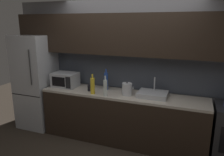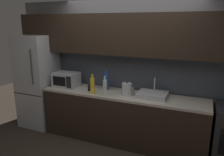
# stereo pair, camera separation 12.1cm
# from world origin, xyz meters

# --- Properties ---
(back_wall) EXTENTS (4.64, 0.44, 2.50)m
(back_wall) POSITION_xyz_m (0.00, 1.20, 1.55)
(back_wall) COLOR slate
(back_wall) RESTS_ON ground
(counter_run) EXTENTS (2.90, 0.60, 0.90)m
(counter_run) POSITION_xyz_m (0.00, 0.90, 0.45)
(counter_run) COLOR black
(counter_run) RESTS_ON ground
(refrigerator) EXTENTS (0.68, 0.69, 1.87)m
(refrigerator) POSITION_xyz_m (-1.83, 0.90, 0.93)
(refrigerator) COLOR #ADAFB5
(refrigerator) RESTS_ON ground
(microwave) EXTENTS (0.46, 0.35, 0.27)m
(microwave) POSITION_xyz_m (-1.15, 0.92, 1.04)
(microwave) COLOR #A8AAAF
(microwave) RESTS_ON counter_run
(sink_basin) EXTENTS (0.48, 0.38, 0.30)m
(sink_basin) POSITION_xyz_m (0.53, 0.93, 0.94)
(sink_basin) COLOR #ADAFB5
(sink_basin) RESTS_ON counter_run
(kettle) EXTENTS (0.20, 0.17, 0.23)m
(kettle) POSITION_xyz_m (0.11, 0.85, 1.00)
(kettle) COLOR #B7BABF
(kettle) RESTS_ON counter_run
(wine_bottle_clear) EXTENTS (0.07, 0.07, 0.35)m
(wine_bottle_clear) POSITION_xyz_m (-0.22, 0.68, 1.04)
(wine_bottle_clear) COLOR silver
(wine_bottle_clear) RESTS_ON counter_run
(wine_bottle_blue) EXTENTS (0.07, 0.07, 0.39)m
(wine_bottle_blue) POSITION_xyz_m (-0.34, 1.00, 1.07)
(wine_bottle_blue) COLOR #234299
(wine_bottle_blue) RESTS_ON counter_run
(wine_bottle_yellow) EXTENTS (0.08, 0.08, 0.35)m
(wine_bottle_yellow) POSITION_xyz_m (-0.47, 0.70, 1.05)
(wine_bottle_yellow) COLOR gold
(wine_bottle_yellow) RESTS_ON counter_run
(mug_dark) EXTENTS (0.08, 0.08, 0.11)m
(mug_dark) POSITION_xyz_m (-0.59, 0.83, 0.95)
(mug_dark) COLOR black
(mug_dark) RESTS_ON counter_run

